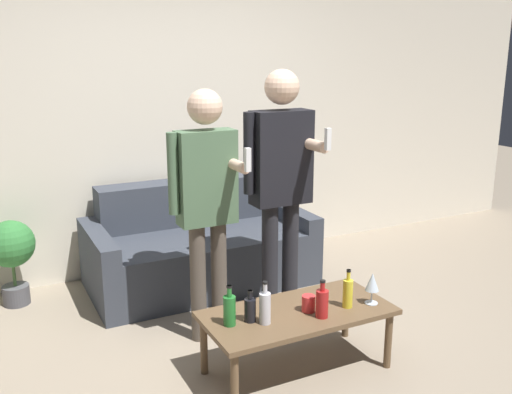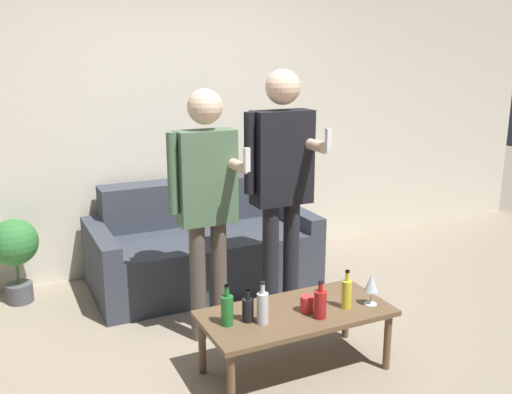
# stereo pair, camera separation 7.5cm
# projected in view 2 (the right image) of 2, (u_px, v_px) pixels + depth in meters

# --- Properties ---
(ground_plane) EXTENTS (16.00, 16.00, 0.00)m
(ground_plane) POSITION_uv_depth(u_px,v_px,m) (274.00, 367.00, 3.43)
(ground_plane) COLOR gray
(wall_back) EXTENTS (8.00, 0.06, 2.70)m
(wall_back) POSITION_uv_depth(u_px,v_px,m) (169.00, 112.00, 4.80)
(wall_back) COLOR beige
(wall_back) RESTS_ON ground_plane
(couch) EXTENTS (1.76, 0.91, 0.80)m
(couch) POSITION_uv_depth(u_px,v_px,m) (201.00, 247.00, 4.66)
(couch) COLOR #383D47
(couch) RESTS_ON ground_plane
(coffee_table) EXTENTS (1.11, 0.53, 0.38)m
(coffee_table) POSITION_uv_depth(u_px,v_px,m) (296.00, 317.00, 3.31)
(coffee_table) COLOR brown
(coffee_table) RESTS_ON ground_plane
(bottle_orange) EXTENTS (0.07, 0.07, 0.23)m
(bottle_orange) POSITION_uv_depth(u_px,v_px,m) (227.00, 309.00, 3.12)
(bottle_orange) COLOR #23752D
(bottle_orange) RESTS_ON coffee_table
(bottle_green) EXTENTS (0.06, 0.06, 0.25)m
(bottle_green) POSITION_uv_depth(u_px,v_px,m) (263.00, 307.00, 3.13)
(bottle_green) COLOR silver
(bottle_green) RESTS_ON coffee_table
(bottle_dark) EXTENTS (0.07, 0.07, 0.22)m
(bottle_dark) POSITION_uv_depth(u_px,v_px,m) (320.00, 303.00, 3.20)
(bottle_dark) COLOR #B21E1E
(bottle_dark) RESTS_ON coffee_table
(bottle_yellow) EXTENTS (0.06, 0.06, 0.23)m
(bottle_yellow) POSITION_uv_depth(u_px,v_px,m) (347.00, 293.00, 3.32)
(bottle_yellow) COLOR yellow
(bottle_yellow) RESTS_ON coffee_table
(bottle_red) EXTENTS (0.07, 0.07, 0.18)m
(bottle_red) POSITION_uv_depth(u_px,v_px,m) (248.00, 309.00, 3.16)
(bottle_red) COLOR black
(bottle_red) RESTS_ON coffee_table
(wine_glass_near) EXTENTS (0.08, 0.08, 0.19)m
(wine_glass_near) POSITION_uv_depth(u_px,v_px,m) (371.00, 284.00, 3.36)
(wine_glass_near) COLOR silver
(wine_glass_near) RESTS_ON coffee_table
(cup_on_table) EXTENTS (0.08, 0.08, 0.10)m
(cup_on_table) POSITION_uv_depth(u_px,v_px,m) (307.00, 304.00, 3.28)
(cup_on_table) COLOR red
(cup_on_table) RESTS_ON coffee_table
(person_standing_left) EXTENTS (0.43, 0.41, 1.63)m
(person_standing_left) POSITION_uv_depth(u_px,v_px,m) (206.00, 194.00, 3.56)
(person_standing_left) COLOR brown
(person_standing_left) RESTS_ON ground_plane
(person_standing_right) EXTENTS (0.48, 0.44, 1.74)m
(person_standing_right) POSITION_uv_depth(u_px,v_px,m) (281.00, 175.00, 3.83)
(person_standing_right) COLOR #232328
(person_standing_right) RESTS_ON ground_plane
(potted_plant) EXTENTS (0.35, 0.35, 0.65)m
(potted_plant) POSITION_uv_depth(u_px,v_px,m) (15.00, 248.00, 4.22)
(potted_plant) COLOR #4C4C51
(potted_plant) RESTS_ON ground_plane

